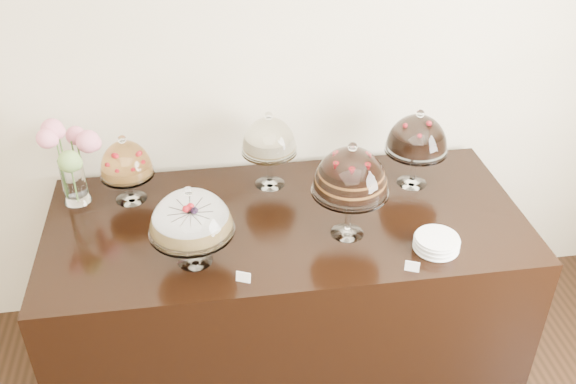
{
  "coord_description": "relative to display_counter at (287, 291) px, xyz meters",
  "views": [
    {
      "loc": [
        -0.05,
        0.08,
        2.64
      ],
      "look_at": [
        0.3,
        2.4,
        1.08
      ],
      "focal_mm": 40.0,
      "sensor_mm": 36.0,
      "label": 1
    }
  ],
  "objects": [
    {
      "name": "price_card_left",
      "position": [
        -0.24,
        -0.4,
        0.47
      ],
      "size": [
        0.06,
        0.04,
        0.04
      ],
      "primitive_type": "cube",
      "rotation": [
        -0.21,
        0.0,
        -0.42
      ],
      "color": "white",
      "rests_on": "display_counter"
    },
    {
      "name": "plate_stack",
      "position": [
        0.61,
        -0.32,
        0.48
      ],
      "size": [
        0.19,
        0.19,
        0.06
      ],
      "color": "white",
      "rests_on": "display_counter"
    },
    {
      "name": "flower_vase",
      "position": [
        -0.96,
        0.29,
        0.7
      ],
      "size": [
        0.26,
        0.33,
        0.43
      ],
      "color": "white",
      "rests_on": "display_counter"
    },
    {
      "name": "cake_stand_choco_layer",
      "position": [
        0.25,
        -0.15,
        0.76
      ],
      "size": [
        0.33,
        0.33,
        0.46
      ],
      "color": "white",
      "rests_on": "display_counter"
    },
    {
      "name": "display_counter",
      "position": [
        0.0,
        0.0,
        0.0
      ],
      "size": [
        2.2,
        1.0,
        0.9
      ],
      "primitive_type": "cube",
      "color": "black",
      "rests_on": "ground"
    },
    {
      "name": "cake_stand_fruit_tart",
      "position": [
        -0.72,
        0.27,
        0.66
      ],
      "size": [
        0.25,
        0.25,
        0.35
      ],
      "color": "white",
      "rests_on": "display_counter"
    },
    {
      "name": "price_card_right",
      "position": [
        0.46,
        -0.44,
        0.47
      ],
      "size": [
        0.06,
        0.04,
        0.04
      ],
      "primitive_type": "cube",
      "rotation": [
        -0.21,
        0.0,
        -0.41
      ],
      "color": "white",
      "rests_on": "display_counter"
    },
    {
      "name": "wall_back",
      "position": [
        -0.3,
        0.55,
        1.05
      ],
      "size": [
        5.0,
        0.04,
        3.0
      ],
      "primitive_type": "cube",
      "color": "beige",
      "rests_on": "ground"
    },
    {
      "name": "cake_stand_cheesecake",
      "position": [
        -0.04,
        0.31,
        0.71
      ],
      "size": [
        0.27,
        0.27,
        0.4
      ],
      "color": "white",
      "rests_on": "display_counter"
    },
    {
      "name": "cake_stand_dark_choco",
      "position": [
        0.67,
        0.21,
        0.71
      ],
      "size": [
        0.31,
        0.31,
        0.4
      ],
      "color": "white",
      "rests_on": "display_counter"
    },
    {
      "name": "cake_stand_sugar_sponge",
      "position": [
        -0.43,
        -0.24,
        0.68
      ],
      "size": [
        0.35,
        0.35,
        0.37
      ],
      "color": "white",
      "rests_on": "display_counter"
    }
  ]
}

